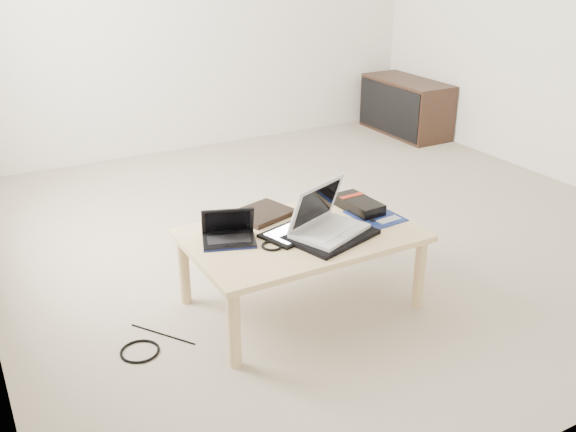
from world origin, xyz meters
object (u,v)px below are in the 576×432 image
media_cabinet (405,107)px  white_laptop (325,221)px  gpu_box (359,205)px  netbook (229,234)px  coffee_table (301,241)px

media_cabinet → white_laptop: (-2.30, -2.26, 0.22)m
media_cabinet → gpu_box: media_cabinet is taller
media_cabinet → white_laptop: 3.23m
netbook → white_laptop: (0.43, -0.16, 0.03)m
media_cabinet → netbook: size_ratio=3.10×
coffee_table → gpu_box: bearing=13.4°
coffee_table → media_cabinet: bearing=42.5°
media_cabinet → white_laptop: size_ratio=2.19×
media_cabinet → gpu_box: bearing=-133.5°
media_cabinet → netbook: bearing=-142.4°
coffee_table → gpu_box: gpu_box is taller
coffee_table → white_laptop: (0.08, -0.08, 0.12)m
netbook → white_laptop: bearing=-20.7°
white_laptop → netbook: bearing=159.3°
media_cabinet → netbook: (-2.73, -2.10, 0.19)m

